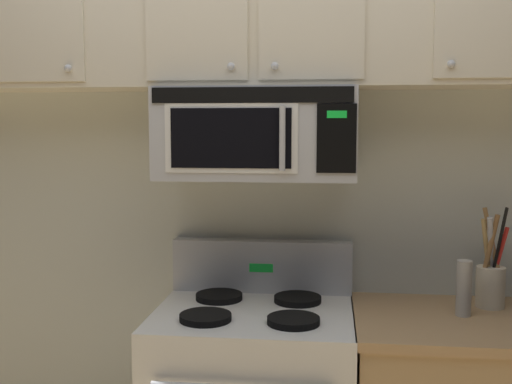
% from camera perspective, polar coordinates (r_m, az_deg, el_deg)
% --- Properties ---
extents(back_wall, '(5.20, 0.10, 2.70)m').
position_cam_1_polar(back_wall, '(2.73, 0.75, 0.66)').
color(back_wall, silver).
rests_on(back_wall, ground_plane).
extents(over_range_microwave, '(0.76, 0.43, 0.35)m').
position_cam_1_polar(over_range_microwave, '(2.47, 0.13, 5.32)').
color(over_range_microwave, '#B7BABF').
extents(upper_cabinets, '(2.50, 0.36, 0.55)m').
position_cam_1_polar(upper_cabinets, '(2.54, 0.23, 15.53)').
color(upper_cabinets, beige).
extents(utensil_crock_cream, '(0.11, 0.11, 0.40)m').
position_cam_1_polar(utensil_crock_cream, '(2.64, 20.42, -7.40)').
color(utensil_crock_cream, beige).
rests_on(utensil_crock_cream, counter_segment).
extents(pepper_mill, '(0.06, 0.06, 0.21)m').
position_cam_1_polar(pepper_mill, '(2.49, 18.25, -8.25)').
color(pepper_mill, '#B7B2A8').
rests_on(pepper_mill, counter_segment).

